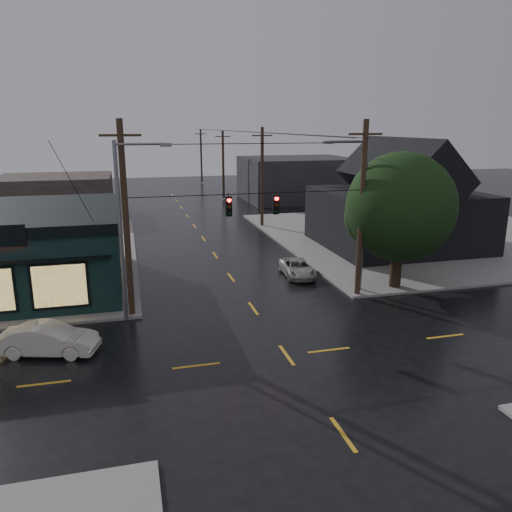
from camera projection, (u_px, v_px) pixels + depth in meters
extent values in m
plane|color=black|center=(287.00, 355.00, 21.99)|extent=(160.00, 160.00, 0.00)
cube|color=gray|center=(427.00, 235.00, 45.55)|extent=(28.00, 28.00, 0.15)
cube|color=black|center=(397.00, 218.00, 40.93)|extent=(12.00, 11.00, 4.50)
cylinder|color=black|center=(397.00, 259.00, 30.50)|extent=(0.70, 0.70, 3.49)
sphere|color=black|center=(400.00, 207.00, 29.68)|extent=(6.54, 6.54, 6.54)
cylinder|color=black|center=(251.00, 194.00, 26.46)|extent=(13.00, 0.04, 0.04)
cube|color=#2F2422|center=(56.00, 196.00, 55.45)|extent=(12.00, 10.00, 4.40)
cube|color=black|center=(297.00, 179.00, 67.28)|extent=(14.00, 12.00, 5.60)
imported|color=beige|center=(49.00, 339.00, 21.93)|extent=(4.46, 2.54, 1.39)
imported|color=#A5A398|center=(297.00, 268.00, 33.38)|extent=(2.11, 4.11, 1.11)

